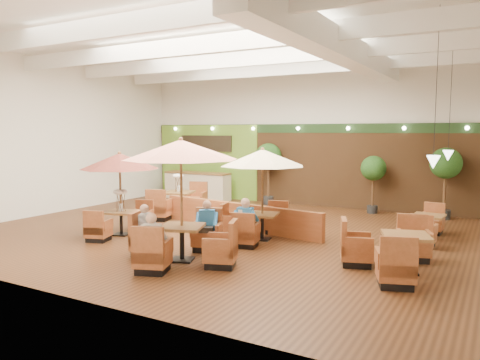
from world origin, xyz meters
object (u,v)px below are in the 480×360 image
Objects in this scene: table_4 at (391,253)px; diner_1 at (207,221)px; booth_divider at (238,216)px; diner_4 at (246,218)px; topiary_1 at (373,170)px; table_2 at (260,173)px; topiary_0 at (268,159)px; table_5 at (428,228)px; topiary_2 at (446,166)px; table_0 at (120,172)px; diner_2 at (147,224)px; service_counter at (197,186)px; table_3 at (179,201)px; diner_0 at (152,237)px; table_1 at (181,178)px; diner_3 at (246,217)px.

table_4 is 4.35m from diner_1.
booth_divider is 7.70× the size of diner_4.
table_4 is at bearing -73.45° from topiary_1.
table_2 is 6.16m from topiary_0.
topiary_2 reaches higher than table_5.
table_0 is 3.23× the size of diner_2.
booth_divider is at bearing 24.99° from table_0.
table_3 is (1.63, -3.53, -0.08)m from service_counter.
diner_1 reaches higher than diner_2.
table_0 reaches higher than diner_0.
table_3 is at bearing -147.43° from topiary_1.
table_4 is 5.57m from diner_2.
diner_1 is (1.89, -7.34, -1.08)m from topiary_0.
diner_0 is at bearing -74.41° from booth_divider.
diner_2 reaches higher than table_4.
booth_divider is 7.26× the size of diner_1.
diner_2 is (-5.34, -1.55, 0.36)m from table_4.
topiary_2 is at bearing -0.00° from topiary_1.
table_0 is 3.00× the size of diner_0.
table_1 reaches higher than booth_divider.
table_3 is 3.75× the size of diner_1.
booth_divider is 7.07× the size of diner_3.
diner_1 is (-4.31, -0.52, 0.37)m from table_4.
table_1 is 3.61× the size of diner_3.
topiary_2 is 3.16× the size of diner_2.
booth_divider is 2.33× the size of topiary_0.
topiary_1 is (2.86, 4.76, 1.15)m from booth_divider.
service_counter is 3.80× the size of diner_1.
topiary_2 is at bearing 1.16° from service_counter.
topiary_2 reaches higher than topiary_1.
diner_2 is 2.49m from diner_3.
table_1 reaches higher than table_5.
table_3 is 8.18m from table_5.
table_5 is at bearing -28.05° from topiary_0.
service_counter is 9.17m from diner_2.
table_1 reaches higher than service_counter.
table_5 is at bearing 29.04° from diner_3.
diner_4 is (0.06, -0.92, -1.08)m from table_2.
diner_1 is at bearing -122.47° from table_2.
booth_divider is at bearing 115.68° from diner_3.
topiary_2 is (2.37, -0.00, 0.25)m from topiary_1.
diner_4 is (2.55, -6.55, -1.10)m from topiary_0.
table_3 is 1.43× the size of topiary_1.
topiary_1 reaches higher than service_counter.
topiary_0 is at bearing 82.13° from table_1.
diner_1 is 1.04× the size of diner_2.
diner_1 is at bearing -122.33° from topiary_2.
table_2 is (5.80, -5.44, 1.24)m from service_counter.
diner_0 is 2.06m from diner_1.
table_0 is 3.94m from diner_4.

